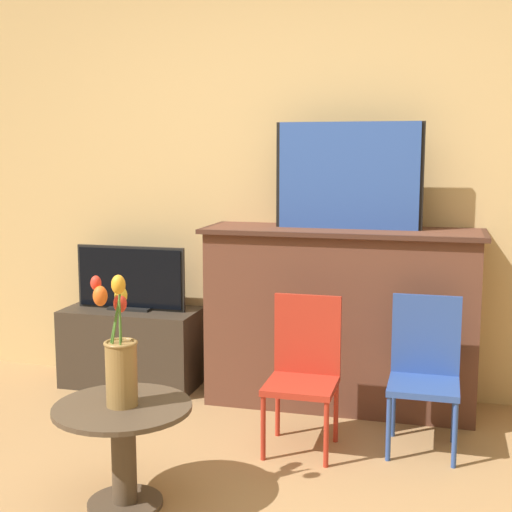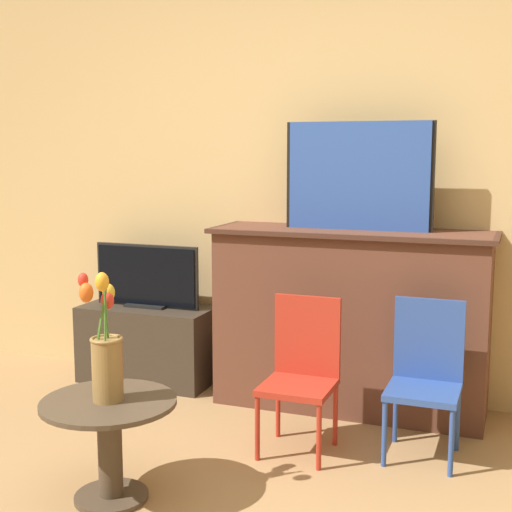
% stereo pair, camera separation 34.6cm
% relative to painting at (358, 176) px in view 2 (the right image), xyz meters
% --- Properties ---
extents(wall_back, '(8.00, 0.06, 2.70)m').
position_rel_painting_xyz_m(wall_back, '(-0.29, 0.25, 0.05)').
color(wall_back, tan).
rests_on(wall_back, ground).
extents(fireplace_mantel, '(1.54, 0.48, 1.01)m').
position_rel_painting_xyz_m(fireplace_mantel, '(-0.03, -0.01, -0.78)').
color(fireplace_mantel, brown).
rests_on(fireplace_mantel, ground).
extents(painting, '(0.81, 0.03, 0.58)m').
position_rel_painting_xyz_m(painting, '(0.00, 0.00, 0.00)').
color(painting, black).
rests_on(painting, fireplace_mantel).
extents(tv_stand, '(0.82, 0.39, 0.48)m').
position_rel_painting_xyz_m(tv_stand, '(-1.31, 0.00, -1.06)').
color(tv_stand, '#382D23').
rests_on(tv_stand, ground).
extents(tv_monitor, '(0.69, 0.12, 0.39)m').
position_rel_painting_xyz_m(tv_monitor, '(-1.31, 0.01, -0.64)').
color(tv_monitor, black).
rests_on(tv_monitor, tv_stand).
extents(chair_red, '(0.33, 0.33, 0.74)m').
position_rel_painting_xyz_m(chair_red, '(-0.11, -0.63, -0.90)').
color(chair_red, '#B22D1E').
rests_on(chair_red, ground).
extents(chair_blue, '(0.33, 0.33, 0.74)m').
position_rel_painting_xyz_m(chair_blue, '(0.45, -0.48, -0.90)').
color(chair_blue, '#2D4C99').
rests_on(chair_blue, ground).
extents(side_table, '(0.56, 0.56, 0.43)m').
position_rel_painting_xyz_m(side_table, '(-0.70, -1.41, -1.02)').
color(side_table, '#4C3D2D').
rests_on(side_table, ground).
extents(vase_tulips, '(0.18, 0.17, 0.54)m').
position_rel_painting_xyz_m(vase_tulips, '(-0.71, -1.41, -0.67)').
color(vase_tulips, olive).
rests_on(vase_tulips, side_table).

